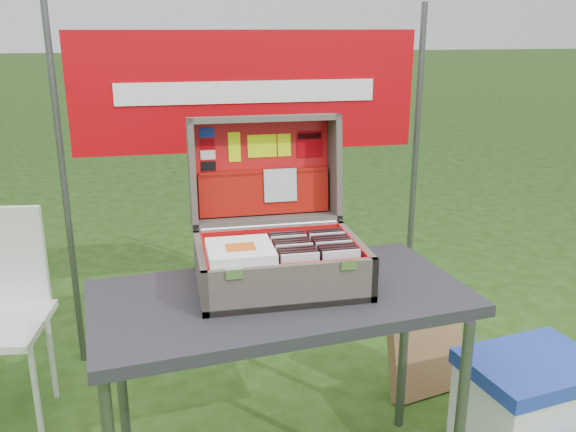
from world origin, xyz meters
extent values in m
cube|color=#27272B|center=(-0.05, 0.05, 0.74)|extent=(1.28, 0.75, 0.04)
cylinder|color=#59595B|center=(0.50, -0.20, 0.36)|extent=(0.04, 0.04, 0.72)
cylinder|color=#59595B|center=(-0.60, 0.29, 0.36)|extent=(0.04, 0.04, 0.72)
cylinder|color=#59595B|center=(0.50, 0.29, 0.36)|extent=(0.04, 0.04, 0.72)
cube|color=#5F574C|center=(-0.04, 0.10, 0.77)|extent=(0.55, 0.39, 0.02)
cube|color=#5F574C|center=(-0.04, -0.08, 0.83)|extent=(0.55, 0.02, 0.15)
cube|color=#5F574C|center=(-0.04, 0.29, 0.83)|extent=(0.55, 0.02, 0.15)
cube|color=#5F574C|center=(-0.30, 0.10, 0.83)|extent=(0.02, 0.39, 0.15)
cube|color=#5F574C|center=(0.22, 0.10, 0.83)|extent=(0.02, 0.39, 0.15)
cube|color=red|center=(-0.04, 0.10, 0.78)|extent=(0.50, 0.35, 0.01)
cube|color=silver|center=(-0.22, -0.09, 0.90)|extent=(0.05, 0.01, 0.03)
cube|color=silver|center=(0.13, -0.09, 0.90)|extent=(0.05, 0.01, 0.03)
cylinder|color=silver|center=(-0.04, 0.30, 0.91)|extent=(0.49, 0.02, 0.02)
cube|color=#5F574C|center=(-0.04, 0.46, 1.08)|extent=(0.55, 0.07, 0.39)
cube|color=#5F574C|center=(-0.04, 0.42, 1.27)|extent=(0.55, 0.15, 0.04)
cube|color=#5F574C|center=(-0.04, 0.37, 0.91)|extent=(0.55, 0.15, 0.04)
cube|color=#5F574C|center=(-0.30, 0.39, 1.09)|extent=(0.02, 0.19, 0.40)
cube|color=#5F574C|center=(0.22, 0.39, 1.09)|extent=(0.02, 0.19, 0.40)
cube|color=red|center=(-0.04, 0.44, 1.08)|extent=(0.50, 0.05, 0.34)
cube|color=red|center=(-0.04, -0.07, 0.84)|extent=(0.50, 0.01, 0.12)
cube|color=red|center=(-0.04, 0.28, 0.84)|extent=(0.50, 0.01, 0.12)
cube|color=red|center=(-0.29, 0.10, 0.84)|extent=(0.01, 0.35, 0.12)
cube|color=red|center=(0.21, 0.10, 0.84)|extent=(0.01, 0.35, 0.12)
cube|color=#9E110A|center=(-0.04, 0.41, 1.00)|extent=(0.48, 0.05, 0.16)
cube|color=#9E110A|center=(-0.04, 0.42, 1.08)|extent=(0.47, 0.02, 0.02)
cube|color=silver|center=(0.02, 0.40, 1.03)|extent=(0.12, 0.02, 0.12)
cube|color=#1933B2|center=(-0.24, 0.45, 1.22)|extent=(0.05, 0.01, 0.03)
cube|color=#A20008|center=(-0.24, 0.45, 1.18)|extent=(0.05, 0.01, 0.03)
cube|color=white|center=(-0.24, 0.44, 1.14)|extent=(0.05, 0.01, 0.03)
cube|color=black|center=(-0.24, 0.44, 1.10)|extent=(0.05, 0.01, 0.03)
cube|color=#D0F709|center=(-0.14, 0.45, 1.17)|extent=(0.04, 0.02, 0.11)
cube|color=#D0F709|center=(-0.04, 0.45, 1.17)|extent=(0.11, 0.01, 0.08)
cube|color=#D0F709|center=(0.04, 0.45, 1.17)|extent=(0.05, 0.01, 0.08)
cube|color=#A20008|center=(0.14, 0.45, 1.17)|extent=(0.10, 0.01, 0.10)
cube|color=black|center=(0.14, 0.45, 1.20)|extent=(0.09, 0.01, 0.02)
cube|color=silver|center=(-0.01, -0.04, 0.86)|extent=(0.12, 0.01, 0.14)
cube|color=black|center=(-0.01, -0.02, 0.86)|extent=(0.12, 0.01, 0.14)
cube|color=black|center=(-0.01, 0.00, 0.86)|extent=(0.12, 0.01, 0.14)
cube|color=black|center=(-0.01, 0.02, 0.86)|extent=(0.12, 0.01, 0.14)
cube|color=silver|center=(-0.01, 0.04, 0.86)|extent=(0.12, 0.01, 0.14)
cube|color=black|center=(-0.01, 0.06, 0.86)|extent=(0.12, 0.01, 0.14)
cube|color=black|center=(-0.01, 0.09, 0.86)|extent=(0.12, 0.01, 0.14)
cube|color=black|center=(-0.01, 0.11, 0.86)|extent=(0.12, 0.01, 0.14)
cube|color=silver|center=(-0.01, 0.13, 0.86)|extent=(0.12, 0.01, 0.14)
cube|color=black|center=(-0.01, 0.15, 0.86)|extent=(0.12, 0.01, 0.14)
cube|color=black|center=(-0.01, 0.17, 0.86)|extent=(0.12, 0.01, 0.14)
cube|color=silver|center=(0.12, -0.04, 0.86)|extent=(0.12, 0.01, 0.14)
cube|color=black|center=(0.12, -0.02, 0.86)|extent=(0.12, 0.01, 0.14)
cube|color=black|center=(0.12, 0.00, 0.86)|extent=(0.12, 0.01, 0.14)
cube|color=black|center=(0.12, 0.02, 0.86)|extent=(0.12, 0.01, 0.14)
cube|color=silver|center=(0.12, 0.04, 0.86)|extent=(0.12, 0.01, 0.14)
cube|color=black|center=(0.12, 0.06, 0.86)|extent=(0.12, 0.01, 0.14)
cube|color=black|center=(0.12, 0.09, 0.86)|extent=(0.12, 0.01, 0.14)
cube|color=black|center=(0.12, 0.11, 0.86)|extent=(0.12, 0.01, 0.14)
cube|color=silver|center=(0.12, 0.13, 0.86)|extent=(0.12, 0.01, 0.14)
cube|color=black|center=(0.12, 0.15, 0.86)|extent=(0.12, 0.01, 0.14)
cube|color=black|center=(0.12, 0.17, 0.86)|extent=(0.12, 0.01, 0.14)
cube|color=white|center=(-0.18, 0.03, 0.91)|extent=(0.20, 0.20, 0.00)
cube|color=white|center=(-0.18, 0.03, 0.91)|extent=(0.20, 0.20, 0.00)
cube|color=white|center=(-0.18, 0.03, 0.92)|extent=(0.20, 0.20, 0.00)
cube|color=white|center=(-0.18, 0.03, 0.92)|extent=(0.20, 0.20, 0.00)
cube|color=white|center=(-0.18, 0.03, 0.93)|extent=(0.20, 0.20, 0.00)
cube|color=white|center=(-0.18, 0.03, 0.93)|extent=(0.20, 0.20, 0.00)
cube|color=#D85919|center=(-0.18, 0.02, 0.94)|extent=(0.09, 0.07, 0.00)
cube|color=white|center=(0.89, 0.00, 0.18)|extent=(0.51, 0.42, 0.37)
cube|color=#2037A2|center=(0.89, 0.00, 0.40)|extent=(0.54, 0.44, 0.06)
cylinder|color=silver|center=(-0.93, 0.45, 0.23)|extent=(0.02, 0.02, 0.46)
cylinder|color=silver|center=(-0.93, 0.79, 0.23)|extent=(0.02, 0.02, 0.46)
cylinder|color=silver|center=(-0.93, 0.81, 0.67)|extent=(0.02, 0.02, 0.43)
cube|color=#8D644A|center=(0.70, 0.50, 0.19)|extent=(0.39, 0.21, 0.39)
cylinder|color=#59595B|center=(-0.85, 1.10, 0.85)|extent=(0.03, 0.03, 1.70)
cylinder|color=#59595B|center=(0.85, 1.10, 0.85)|extent=(0.03, 0.03, 1.70)
cube|color=#A9040A|center=(0.00, 1.09, 1.30)|extent=(1.60, 0.02, 0.55)
cube|color=white|center=(0.00, 1.08, 1.30)|extent=(1.20, 0.00, 0.10)
camera|label=1|loc=(-0.40, -1.74, 1.59)|focal=38.00mm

